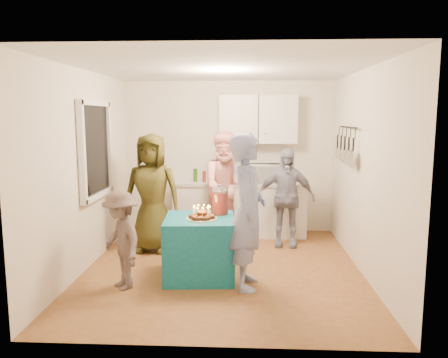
{
  "coord_description": "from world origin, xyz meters",
  "views": [
    {
      "loc": [
        0.29,
        -5.57,
        2.01
      ],
      "look_at": [
        0.0,
        0.35,
        1.15
      ],
      "focal_mm": 35.0,
      "sensor_mm": 36.0,
      "label": 1
    }
  ],
  "objects_px": {
    "punch_jar": "(220,201)",
    "man_birthday": "(247,212)",
    "party_table": "(200,247)",
    "woman_back_left": "(152,193)",
    "microwave": "(265,173)",
    "counter": "(240,210)",
    "woman_back_center": "(227,188)",
    "child_near_left": "(121,240)",
    "woman_back_right": "(285,198)"
  },
  "relations": [
    {
      "from": "woman_back_left",
      "to": "woman_back_center",
      "type": "distance_m",
      "value": 1.18
    },
    {
      "from": "counter",
      "to": "woman_back_center",
      "type": "distance_m",
      "value": 0.71
    },
    {
      "from": "microwave",
      "to": "man_birthday",
      "type": "height_order",
      "value": "man_birthday"
    },
    {
      "from": "party_table",
      "to": "man_birthday",
      "type": "xyz_separation_m",
      "value": [
        0.59,
        -0.29,
        0.53
      ]
    },
    {
      "from": "man_birthday",
      "to": "woman_back_left",
      "type": "height_order",
      "value": "man_birthday"
    },
    {
      "from": "punch_jar",
      "to": "man_birthday",
      "type": "relative_size",
      "value": 0.19
    },
    {
      "from": "woman_back_right",
      "to": "child_near_left",
      "type": "xyz_separation_m",
      "value": [
        -2.06,
        -1.8,
        -0.18
      ]
    },
    {
      "from": "party_table",
      "to": "punch_jar",
      "type": "xyz_separation_m",
      "value": [
        0.24,
        0.22,
        0.55
      ]
    },
    {
      "from": "party_table",
      "to": "punch_jar",
      "type": "bearing_deg",
      "value": 43.36
    },
    {
      "from": "man_birthday",
      "to": "child_near_left",
      "type": "relative_size",
      "value": 1.56
    },
    {
      "from": "counter",
      "to": "woman_back_right",
      "type": "xyz_separation_m",
      "value": [
        0.71,
        -0.62,
        0.33
      ]
    },
    {
      "from": "party_table",
      "to": "woman_back_left",
      "type": "xyz_separation_m",
      "value": [
        -0.81,
        1.04,
        0.5
      ]
    },
    {
      "from": "microwave",
      "to": "punch_jar",
      "type": "xyz_separation_m",
      "value": [
        -0.66,
        -1.79,
        -0.13
      ]
    },
    {
      "from": "punch_jar",
      "to": "woman_back_center",
      "type": "distance_m",
      "value": 1.28
    },
    {
      "from": "microwave",
      "to": "punch_jar",
      "type": "height_order",
      "value": "microwave"
    },
    {
      "from": "punch_jar",
      "to": "man_birthday",
      "type": "bearing_deg",
      "value": -55.34
    },
    {
      "from": "counter",
      "to": "woman_back_right",
      "type": "height_order",
      "value": "woman_back_right"
    },
    {
      "from": "woman_back_left",
      "to": "microwave",
      "type": "bearing_deg",
      "value": 33.8
    },
    {
      "from": "punch_jar",
      "to": "man_birthday",
      "type": "height_order",
      "value": "man_birthday"
    },
    {
      "from": "counter",
      "to": "punch_jar",
      "type": "distance_m",
      "value": 1.87
    },
    {
      "from": "woman_back_left",
      "to": "counter",
      "type": "bearing_deg",
      "value": 41.29
    },
    {
      "from": "party_table",
      "to": "woman_back_right",
      "type": "height_order",
      "value": "woman_back_right"
    },
    {
      "from": "punch_jar",
      "to": "microwave",
      "type": "bearing_deg",
      "value": 69.69
    },
    {
      "from": "counter",
      "to": "microwave",
      "type": "bearing_deg",
      "value": 0.0
    },
    {
      "from": "woman_back_left",
      "to": "woman_back_center",
      "type": "height_order",
      "value": "woman_back_center"
    },
    {
      "from": "counter",
      "to": "man_birthday",
      "type": "relative_size",
      "value": 1.21
    },
    {
      "from": "woman_back_right",
      "to": "woman_back_center",
      "type": "bearing_deg",
      "value": 177.46
    },
    {
      "from": "counter",
      "to": "woman_back_left",
      "type": "distance_m",
      "value": 1.67
    },
    {
      "from": "woman_back_center",
      "to": "woman_back_left",
      "type": "bearing_deg",
      "value": -175.68
    },
    {
      "from": "counter",
      "to": "man_birthday",
      "type": "height_order",
      "value": "man_birthday"
    },
    {
      "from": "punch_jar",
      "to": "child_near_left",
      "type": "height_order",
      "value": "child_near_left"
    },
    {
      "from": "woman_back_left",
      "to": "child_near_left",
      "type": "relative_size",
      "value": 1.51
    },
    {
      "from": "woman_back_left",
      "to": "woman_back_right",
      "type": "xyz_separation_m",
      "value": [
        2.0,
        0.35,
        -0.11
      ]
    },
    {
      "from": "counter",
      "to": "woman_back_left",
      "type": "xyz_separation_m",
      "value": [
        -1.29,
        -0.97,
        0.45
      ]
    },
    {
      "from": "woman_back_left",
      "to": "woman_back_center",
      "type": "bearing_deg",
      "value": 27.09
    },
    {
      "from": "microwave",
      "to": "punch_jar",
      "type": "bearing_deg",
      "value": -111.96
    },
    {
      "from": "punch_jar",
      "to": "woman_back_right",
      "type": "height_order",
      "value": "woman_back_right"
    },
    {
      "from": "man_birthday",
      "to": "woman_back_center",
      "type": "bearing_deg",
      "value": 10.57
    },
    {
      "from": "counter",
      "to": "woman_back_left",
      "type": "bearing_deg",
      "value": -142.99
    },
    {
      "from": "woman_back_center",
      "to": "woman_back_right",
      "type": "height_order",
      "value": "woman_back_center"
    },
    {
      "from": "man_birthday",
      "to": "woman_back_right",
      "type": "relative_size",
      "value": 1.19
    },
    {
      "from": "child_near_left",
      "to": "microwave",
      "type": "bearing_deg",
      "value": 104.47
    },
    {
      "from": "child_near_left",
      "to": "party_table",
      "type": "bearing_deg",
      "value": 75.76
    },
    {
      "from": "counter",
      "to": "party_table",
      "type": "distance_m",
      "value": 2.07
    },
    {
      "from": "counter",
      "to": "woman_back_right",
      "type": "bearing_deg",
      "value": -41.09
    },
    {
      "from": "counter",
      "to": "woman_back_center",
      "type": "relative_size",
      "value": 1.24
    },
    {
      "from": "counter",
      "to": "party_table",
      "type": "bearing_deg",
      "value": -103.23
    },
    {
      "from": "woman_back_center",
      "to": "man_birthday",
      "type": "bearing_deg",
      "value": -98.51
    },
    {
      "from": "party_table",
      "to": "woman_back_right",
      "type": "bearing_deg",
      "value": 49.52
    },
    {
      "from": "counter",
      "to": "woman_back_center",
      "type": "bearing_deg",
      "value": -110.88
    }
  ]
}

